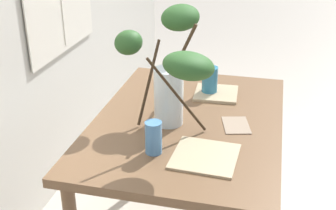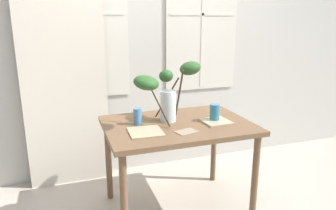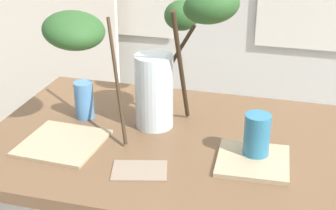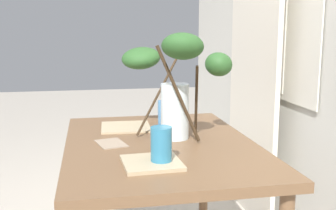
{
  "view_description": "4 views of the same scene",
  "coord_description": "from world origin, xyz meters",
  "px_view_note": "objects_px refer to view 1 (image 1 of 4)",
  "views": [
    {
      "loc": [
        -1.72,
        -0.33,
        1.66
      ],
      "look_at": [
        -0.02,
        0.09,
        0.83
      ],
      "focal_mm": 47.42,
      "sensor_mm": 36.0,
      "label": 1
    },
    {
      "loc": [
        -0.84,
        -2.22,
        1.55
      ],
      "look_at": [
        -0.05,
        0.08,
        0.89
      ],
      "focal_mm": 33.58,
      "sensor_mm": 36.0,
      "label": 2
    },
    {
      "loc": [
        0.39,
        -1.37,
        1.53
      ],
      "look_at": [
        0.01,
        0.04,
        0.86
      ],
      "focal_mm": 53.16,
      "sensor_mm": 36.0,
      "label": 3
    },
    {
      "loc": [
        1.73,
        -0.3,
        1.25
      ],
      "look_at": [
        -0.08,
        0.05,
        0.91
      ],
      "focal_mm": 44.15,
      "sensor_mm": 36.0,
      "label": 4
    }
  ],
  "objects_px": {
    "vase_with_branches": "(171,65)",
    "plate_square_right": "(216,93)",
    "plate_square_left": "(205,156)",
    "drinking_glass_blue_right": "(210,81)",
    "drinking_glass_blue_left": "(154,137)",
    "dining_table": "(188,136)"
  },
  "relations": [
    {
      "from": "plate_square_left",
      "to": "drinking_glass_blue_right",
      "type": "bearing_deg",
      "value": 7.39
    },
    {
      "from": "drinking_glass_blue_left",
      "to": "vase_with_branches",
      "type": "bearing_deg",
      "value": -2.63
    },
    {
      "from": "drinking_glass_blue_left",
      "to": "dining_table",
      "type": "bearing_deg",
      "value": -13.62
    },
    {
      "from": "plate_square_left",
      "to": "drinking_glass_blue_left",
      "type": "bearing_deg",
      "value": 92.96
    },
    {
      "from": "vase_with_branches",
      "to": "plate_square_right",
      "type": "xyz_separation_m",
      "value": [
        0.36,
        -0.15,
        -0.26
      ]
    },
    {
      "from": "vase_with_branches",
      "to": "drinking_glass_blue_left",
      "type": "height_order",
      "value": "vase_with_branches"
    },
    {
      "from": "dining_table",
      "to": "drinking_glass_blue_right",
      "type": "bearing_deg",
      "value": -9.01
    },
    {
      "from": "plate_square_left",
      "to": "dining_table",
      "type": "bearing_deg",
      "value": 22.82
    },
    {
      "from": "dining_table",
      "to": "plate_square_left",
      "type": "distance_m",
      "value": 0.33
    },
    {
      "from": "drinking_glass_blue_left",
      "to": "plate_square_left",
      "type": "bearing_deg",
      "value": -87.04
    },
    {
      "from": "vase_with_branches",
      "to": "drinking_glass_blue_right",
      "type": "height_order",
      "value": "vase_with_branches"
    },
    {
      "from": "vase_with_branches",
      "to": "drinking_glass_blue_right",
      "type": "relative_size",
      "value": 4.45
    },
    {
      "from": "drinking_glass_blue_left",
      "to": "drinking_glass_blue_right",
      "type": "distance_m",
      "value": 0.62
    },
    {
      "from": "dining_table",
      "to": "plate_square_left",
      "type": "xyz_separation_m",
      "value": [
        -0.3,
        -0.12,
        0.09
      ]
    },
    {
      "from": "plate_square_left",
      "to": "plate_square_right",
      "type": "distance_m",
      "value": 0.59
    },
    {
      "from": "dining_table",
      "to": "plate_square_left",
      "type": "bearing_deg",
      "value": -157.18
    },
    {
      "from": "drinking_glass_blue_right",
      "to": "plate_square_right",
      "type": "distance_m",
      "value": 0.07
    },
    {
      "from": "dining_table",
      "to": "plate_square_left",
      "type": "height_order",
      "value": "plate_square_left"
    },
    {
      "from": "dining_table",
      "to": "drinking_glass_blue_right",
      "type": "xyz_separation_m",
      "value": [
        0.3,
        -0.05,
        0.16
      ]
    },
    {
      "from": "plate_square_left",
      "to": "plate_square_right",
      "type": "xyz_separation_m",
      "value": [
        0.59,
        0.04,
        0.0
      ]
    },
    {
      "from": "vase_with_branches",
      "to": "plate_square_right",
      "type": "relative_size",
      "value": 2.98
    },
    {
      "from": "dining_table",
      "to": "vase_with_branches",
      "type": "xyz_separation_m",
      "value": [
        -0.06,
        0.06,
        0.36
      ]
    }
  ]
}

